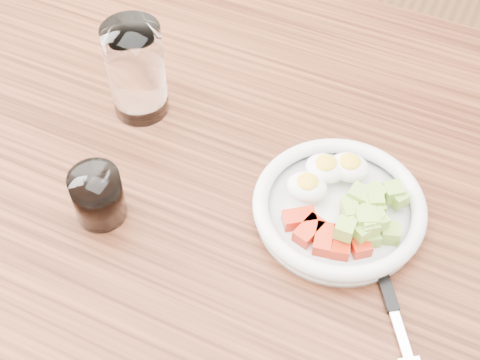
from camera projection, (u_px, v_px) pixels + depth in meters
dining_table at (244, 249)px, 0.88m from camera, size 1.50×0.90×0.77m
bowl at (340, 206)px, 0.78m from camera, size 0.20×0.20×0.05m
fork at (388, 294)px, 0.72m from camera, size 0.13×0.18×0.01m
water_glass at (136, 71)px, 0.85m from camera, size 0.07×0.07×0.13m
coffee_glass at (98, 196)px, 0.77m from camera, size 0.06×0.06×0.07m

